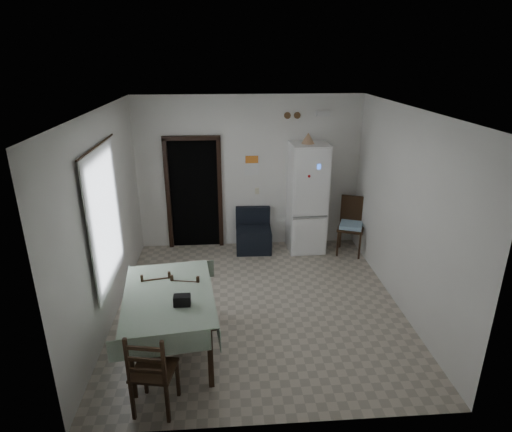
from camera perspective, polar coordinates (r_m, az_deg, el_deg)
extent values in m
plane|color=#A99D8A|center=(6.64, 0.33, -11.70)|extent=(4.50, 4.50, 0.00)
cube|color=black|center=(8.45, -8.13, 3.28)|extent=(0.90, 0.45, 2.10)
cube|color=black|center=(8.26, -11.63, 2.66)|extent=(0.08, 0.10, 2.18)
cube|color=black|center=(8.19, -4.81, 2.87)|extent=(0.08, 0.10, 2.18)
cube|color=black|center=(7.95, -8.64, 10.26)|extent=(1.06, 0.10, 0.08)
cube|color=silver|center=(5.99, -20.45, -0.24)|extent=(0.10, 1.20, 1.60)
cube|color=white|center=(5.96, -19.44, -0.22)|extent=(0.02, 1.45, 1.85)
cylinder|color=black|center=(5.70, -20.49, 8.73)|extent=(0.02, 1.60, 0.02)
cube|color=white|center=(8.07, -0.57, 6.87)|extent=(0.28, 0.02, 0.40)
cube|color=orange|center=(8.04, -0.57, 7.55)|extent=(0.24, 0.01, 0.14)
cube|color=beige|center=(8.22, 0.14, 3.36)|extent=(0.08, 0.02, 0.12)
cylinder|color=brown|center=(7.96, 4.21, 13.23)|extent=(0.12, 0.03, 0.12)
cylinder|color=brown|center=(7.99, 5.52, 13.21)|extent=(0.12, 0.03, 0.12)
cube|color=white|center=(8.05, 8.95, 13.34)|extent=(0.25, 0.07, 0.09)
cone|color=tan|center=(7.78, 6.97, 10.27)|extent=(0.26, 0.26, 0.19)
cube|color=black|center=(5.09, -9.83, -11.01)|extent=(0.19, 0.12, 0.12)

